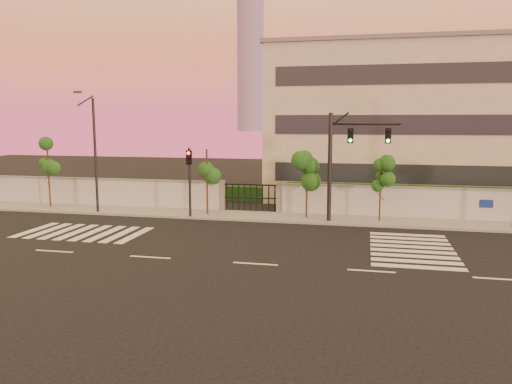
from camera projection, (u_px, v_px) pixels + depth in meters
ground at (255, 264)px, 22.05m from camera, size 120.00×120.00×0.00m
sidewalk at (290, 218)px, 32.19m from camera, size 60.00×3.00×0.15m
perimeter_wall at (295, 199)px, 33.48m from camera, size 60.00×0.36×2.20m
hedge_row at (315, 197)px, 35.94m from camera, size 41.00×4.25×1.80m
institutional_building at (422, 122)px, 40.52m from camera, size 24.40×12.40×12.25m
distant_skyscraper at (250, 27)px, 297.78m from camera, size 16.00×16.00×118.00m
road_markings at (241, 242)px, 26.02m from camera, size 57.00×7.62×0.02m
street_tree_b at (48, 158)px, 35.39m from camera, size 1.49×1.18×4.97m
street_tree_c at (207, 167)px, 32.66m from camera, size 1.48×1.18×4.46m
street_tree_d at (307, 171)px, 31.49m from camera, size 1.59×1.26×4.22m
street_tree_e at (381, 176)px, 30.43m from camera, size 1.31×1.04×3.99m
traffic_signal_main at (344, 154)px, 30.12m from camera, size 4.20×1.45×6.76m
traffic_signal_secondary at (189, 174)px, 31.87m from camera, size 0.36×0.34×4.58m
streetlight_west at (94, 149)px, 33.23m from camera, size 0.49×1.96×8.13m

